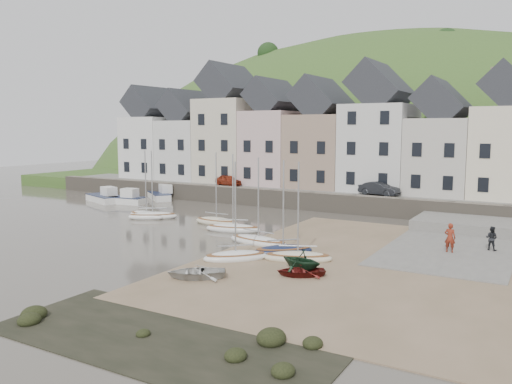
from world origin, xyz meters
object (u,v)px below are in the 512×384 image
Objects in this scene: rowboat_white at (196,272)px; car_right at (379,189)px; person_red at (450,238)px; car_left at (228,180)px; rowboat_green at (301,260)px; sailboat_0 at (153,216)px; rowboat_red at (301,271)px; person_dark at (492,238)px.

car_right reaches higher than rowboat_white.
person_red is 0.48× the size of car_right.
car_left reaches higher than rowboat_white.
rowboat_green is 0.62× the size of car_right.
sailboat_0 is 2.39× the size of rowboat_red.
sailboat_0 is at bearing 1.89° from person_red.
sailboat_0 is at bearing 17.36° from person_dark.
sailboat_0 is 1.76× the size of car_left.
car_left is 17.51m from car_right.
sailboat_0 is at bearing -105.77° from rowboat_green.
rowboat_green is at bearing -160.77° from car_right.
person_dark is at bearing 102.53° from rowboat_white.
sailboat_0 is 21.19m from rowboat_green.
person_red reaches higher than rowboat_red.
car_right is (-9.09, 14.56, 1.18)m from person_red.
person_red is 1.20× the size of person_dark.
person_dark is (8.74, 10.69, 0.20)m from rowboat_green.
person_red is at bearing -99.40° from car_left.
person_red is (6.47, 8.75, 0.36)m from rowboat_green.
rowboat_green is 13.81m from person_dark.
rowboat_green is (4.34, 4.05, 0.33)m from rowboat_white.
rowboat_white is 5.95m from rowboat_green.
rowboat_white is 0.79× the size of car_right.
rowboat_red is (19.43, -10.09, 0.07)m from sailboat_0.
rowboat_red is 0.66× the size of car_right.
person_red is at bearing 114.31° from rowboat_red.
person_red reaches higher than person_dark.
sailboat_0 reaches higher than car_left.
sailboat_0 is at bearing 143.37° from car_right.
sailboat_0 is at bearing -156.32° from car_left.
rowboat_white is at bearing -36.88° from rowboat_green.
rowboat_white is at bearing -170.79° from car_right.
rowboat_red is (0.37, -0.84, -0.38)m from rowboat_green.
car_right reaches higher than person_dark.
car_right is at bearing 153.81° from rowboat_red.
car_right is (-11.36, 12.62, 1.34)m from person_dark.
person_dark is at bearing -136.46° from person_red.
car_left reaches higher than rowboat_green.
car_left is at bearing 94.39° from sailboat_0.
rowboat_green is at bearing -25.88° from sailboat_0.
person_red is 30.35m from car_left.
sailboat_0 is 14.24m from car_left.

